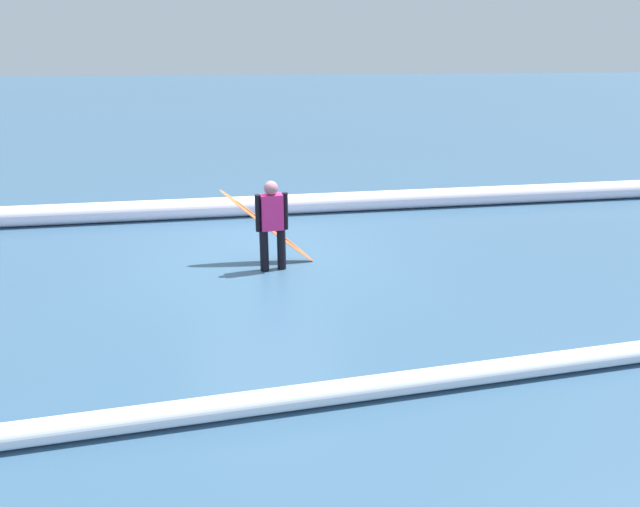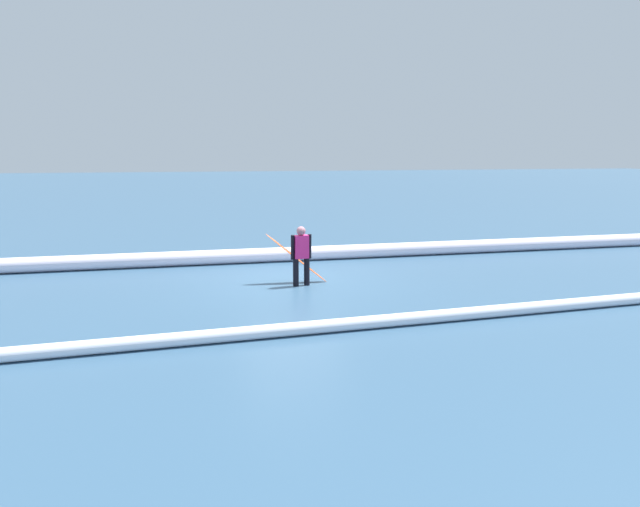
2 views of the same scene
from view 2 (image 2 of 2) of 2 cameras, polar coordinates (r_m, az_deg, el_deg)
ground_plane at (r=14.55m, az=-2.82°, el=-2.78°), size 173.46×173.46×0.00m
surfer at (r=13.95m, az=-1.87°, el=0.08°), size 0.52×0.24×1.45m
surfboard at (r=14.34m, az=-2.35°, el=-0.44°), size 1.55×0.50×1.26m
wave_crest_foreground at (r=17.64m, az=2.41°, el=0.17°), size 22.83×0.56×0.42m
wave_crest_midground at (r=10.16m, az=-6.67°, el=-7.77°), size 24.99×1.46×0.24m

